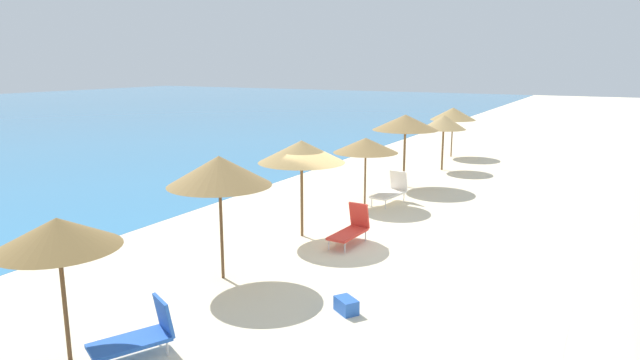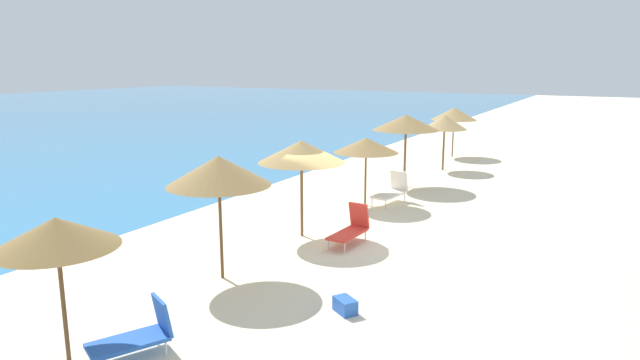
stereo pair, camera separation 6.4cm
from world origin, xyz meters
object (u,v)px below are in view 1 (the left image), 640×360
beach_umbrella_8 (453,114)px  lounge_chair_2 (351,228)px  beach_umbrella_3 (219,171)px  beach_umbrella_5 (366,145)px  beach_umbrella_6 (405,122)px  cooler_box (346,305)px  lounge_chair_1 (391,191)px  beach_umbrella_7 (444,122)px  beach_umbrella_4 (302,152)px  lounge_chair_0 (140,334)px  beach_umbrella_2 (58,233)px

beach_umbrella_8 → lounge_chair_2: (-16.04, -1.63, -1.87)m
lounge_chair_2 → beach_umbrella_8: bearing=-81.2°
beach_umbrella_3 → beach_umbrella_5: bearing=-0.7°
beach_umbrella_6 → cooler_box: size_ratio=5.80×
lounge_chair_1 → beach_umbrella_5: bearing=50.5°
beach_umbrella_8 → beach_umbrella_3: bearing=-179.8°
beach_umbrella_6 → cooler_box: (-11.80, -3.11, -2.47)m
beach_umbrella_6 → beach_umbrella_7: beach_umbrella_6 is taller
lounge_chair_1 → lounge_chair_2: size_ratio=1.12×
beach_umbrella_3 → beach_umbrella_7: beach_umbrella_3 is taller
beach_umbrella_4 → beach_umbrella_7: bearing=-2.9°
lounge_chair_0 → cooler_box: (3.23, -2.39, -0.24)m
lounge_chair_1 → lounge_chair_2: 4.90m
beach_umbrella_8 → beach_umbrella_7: bearing=-170.5°
lounge_chair_0 → cooler_box: lounge_chair_0 is taller
beach_umbrella_4 → beach_umbrella_6: 7.81m
cooler_box → beach_umbrella_7: bearing=9.8°
beach_umbrella_2 → beach_umbrella_8: 24.01m
beach_umbrella_4 → lounge_chair_2: (0.06, -1.56, -2.05)m
beach_umbrella_7 → lounge_chair_2: beach_umbrella_7 is taller
lounge_chair_0 → beach_umbrella_2: bearing=62.2°
beach_umbrella_8 → lounge_chair_1: bearing=-175.3°
lounge_chair_0 → lounge_chair_1: size_ratio=0.88×
beach_umbrella_3 → lounge_chair_0: bearing=-164.4°
beach_umbrella_8 → cooler_box: bearing=-170.3°
beach_umbrella_7 → lounge_chair_0: size_ratio=1.73×
beach_umbrella_6 → beach_umbrella_8: beach_umbrella_6 is taller
beach_umbrella_5 → lounge_chair_0: bearing=-175.6°
beach_umbrella_2 → beach_umbrella_7: size_ratio=0.97×
beach_umbrella_4 → beach_umbrella_5: (4.23, -0.12, -0.35)m
beach_umbrella_6 → lounge_chair_2: 8.15m
beach_umbrella_5 → beach_umbrella_3: bearing=179.3°
lounge_chair_2 → beach_umbrella_4: bearing=5.0°
beach_umbrella_2 → beach_umbrella_6: bearing=-0.8°
beach_umbrella_8 → lounge_chair_2: size_ratio=1.74×
beach_umbrella_6 → beach_umbrella_7: size_ratio=1.13×
lounge_chair_1 → beach_umbrella_8: bearing=-77.2°
beach_umbrella_8 → lounge_chair_0: 23.42m
beach_umbrella_3 → cooler_box: (-0.29, -3.36, -2.42)m
beach_umbrella_6 → beach_umbrella_8: size_ratio=1.11×
beach_umbrella_2 → lounge_chair_1: bearing=-3.6°
beach_umbrella_5 → cooler_box: size_ratio=4.75×
lounge_chair_2 → beach_umbrella_6: bearing=-77.5°
beach_umbrella_2 → beach_umbrella_6: (15.72, -0.22, 0.37)m
beach_umbrella_7 → lounge_chair_1: beach_umbrella_7 is taller
beach_umbrella_2 → lounge_chair_2: bearing=-10.8°
beach_umbrella_4 → beach_umbrella_5: 4.25m
beach_umbrella_4 → lounge_chair_1: (4.91, -0.86, -2.03)m
beach_umbrella_2 → beach_umbrella_7: (20.00, -0.56, 0.00)m
beach_umbrella_2 → lounge_chair_0: size_ratio=1.68×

